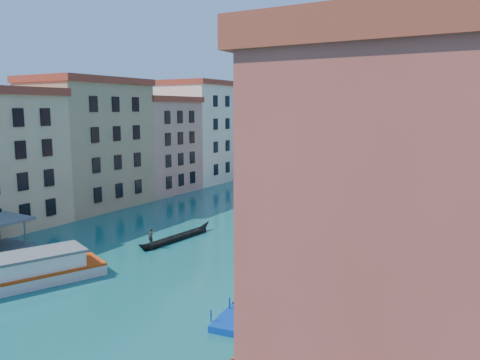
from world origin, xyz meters
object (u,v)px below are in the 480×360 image
object	(u,v)px
gondola_fore	(176,236)
gondola_right	(285,291)
vaporetto_far	(293,182)
blue_dock	(250,317)

from	to	relation	value
gondola_fore	gondola_right	size ratio (longest dim) A/B	1.14
vaporetto_far	gondola_right	bearing A→B (deg)	-76.57
gondola_right	vaporetto_far	bearing A→B (deg)	137.44
vaporetto_far	gondola_fore	distance (m)	39.31
vaporetto_far	blue_dock	distance (m)	57.00
vaporetto_far	gondola_right	world-z (taller)	vaporetto_far
gondola_fore	blue_dock	world-z (taller)	gondola_fore
vaporetto_far	blue_dock	xyz separation A→B (m)	(20.14, -53.31, -1.21)
vaporetto_far	blue_dock	size ratio (longest dim) A/B	3.45
gondola_fore	blue_dock	distance (m)	22.67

